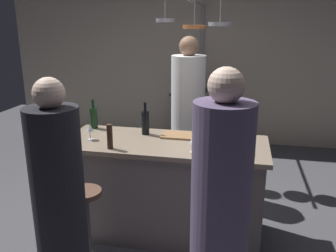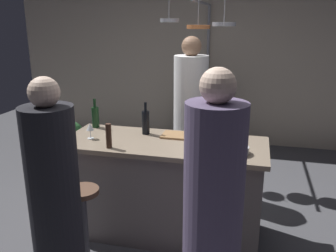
{
  "view_description": "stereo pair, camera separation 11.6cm",
  "coord_description": "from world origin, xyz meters",
  "px_view_note": "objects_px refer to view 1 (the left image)",
  "views": [
    {
      "loc": [
        0.64,
        -2.89,
        1.92
      ],
      "look_at": [
        0.0,
        0.15,
        1.0
      ],
      "focal_mm": 37.99,
      "sensor_mm": 36.0,
      "label": 1
    },
    {
      "loc": [
        0.75,
        -2.86,
        1.92
      ],
      "look_at": [
        0.0,
        0.15,
        1.0
      ],
      "focal_mm": 37.99,
      "sensor_mm": 36.0,
      "label": 2
    }
  ],
  "objects_px": {
    "bar_stool_right": "(218,242)",
    "wine_glass_near_left_guest": "(90,128)",
    "pepper_mill": "(110,137)",
    "wine_bottle_red": "(94,117)",
    "cutting_board": "(180,135)",
    "mixing_bowl_wooden": "(215,136)",
    "chef": "(188,123)",
    "wine_bottle_dark": "(145,122)",
    "wine_glass_near_right_guest": "(194,140)",
    "potted_plant": "(66,137)",
    "wine_glass_by_chef": "(205,140)",
    "mixing_bowl_steel": "(238,149)",
    "wine_bottle_rose": "(207,132)",
    "bar_stool_left": "(87,226)",
    "guest_left": "(60,207)",
    "guest_right": "(220,217)",
    "stove_range": "(198,119)"
  },
  "relations": [
    {
      "from": "pepper_mill",
      "to": "wine_bottle_red",
      "type": "relative_size",
      "value": 0.73
    },
    {
      "from": "wine_glass_near_right_guest",
      "to": "potted_plant",
      "type": "bearing_deg",
      "value": 139.42
    },
    {
      "from": "wine_bottle_dark",
      "to": "cutting_board",
      "type": "bearing_deg",
      "value": 0.05
    },
    {
      "from": "pepper_mill",
      "to": "wine_glass_near_right_guest",
      "type": "bearing_deg",
      "value": 4.31
    },
    {
      "from": "bar_stool_left",
      "to": "cutting_board",
      "type": "bearing_deg",
      "value": 53.26
    },
    {
      "from": "cutting_board",
      "to": "wine_bottle_red",
      "type": "distance_m",
      "value": 0.89
    },
    {
      "from": "mixing_bowl_wooden",
      "to": "wine_bottle_red",
      "type": "bearing_deg",
      "value": 174.02
    },
    {
      "from": "wine_bottle_dark",
      "to": "mixing_bowl_steel",
      "type": "distance_m",
      "value": 0.92
    },
    {
      "from": "bar_stool_right",
      "to": "wine_glass_near_left_guest",
      "type": "relative_size",
      "value": 4.66
    },
    {
      "from": "pepper_mill",
      "to": "wine_bottle_rose",
      "type": "distance_m",
      "value": 0.81
    },
    {
      "from": "mixing_bowl_wooden",
      "to": "wine_bottle_rose",
      "type": "bearing_deg",
      "value": -107.4
    },
    {
      "from": "wine_bottle_dark",
      "to": "wine_glass_near_left_guest",
      "type": "distance_m",
      "value": 0.51
    },
    {
      "from": "guest_right",
      "to": "cutting_board",
      "type": "height_order",
      "value": "guest_right"
    },
    {
      "from": "bar_stool_left",
      "to": "cutting_board",
      "type": "distance_m",
      "value": 1.13
    },
    {
      "from": "cutting_board",
      "to": "bar_stool_right",
      "type": "bearing_deg",
      "value": -61.32
    },
    {
      "from": "wine_bottle_red",
      "to": "wine_glass_near_right_guest",
      "type": "distance_m",
      "value": 1.16
    },
    {
      "from": "wine_glass_by_chef",
      "to": "mixing_bowl_steel",
      "type": "bearing_deg",
      "value": 11.2
    },
    {
      "from": "stove_range",
      "to": "bar_stool_right",
      "type": "relative_size",
      "value": 1.31
    },
    {
      "from": "guest_left",
      "to": "chef",
      "type": "bearing_deg",
      "value": 73.99
    },
    {
      "from": "bar_stool_left",
      "to": "chef",
      "type": "bearing_deg",
      "value": 70.21
    },
    {
      "from": "cutting_board",
      "to": "mixing_bowl_wooden",
      "type": "distance_m",
      "value": 0.33
    },
    {
      "from": "cutting_board",
      "to": "potted_plant",
      "type": "bearing_deg",
      "value": 143.63
    },
    {
      "from": "guest_left",
      "to": "wine_glass_by_chef",
      "type": "bearing_deg",
      "value": 42.92
    },
    {
      "from": "stove_range",
      "to": "guest_left",
      "type": "xyz_separation_m",
      "value": [
        -0.49,
        -3.45,
        0.3
      ]
    },
    {
      "from": "wine_bottle_red",
      "to": "wine_glass_near_left_guest",
      "type": "distance_m",
      "value": 0.36
    },
    {
      "from": "stove_range",
      "to": "wine_bottle_red",
      "type": "height_order",
      "value": "wine_bottle_red"
    },
    {
      "from": "pepper_mill",
      "to": "wine_glass_near_left_guest",
      "type": "bearing_deg",
      "value": 144.52
    },
    {
      "from": "potted_plant",
      "to": "pepper_mill",
      "type": "distance_m",
      "value": 2.44
    },
    {
      "from": "guest_right",
      "to": "wine_glass_by_chef",
      "type": "xyz_separation_m",
      "value": [
        -0.18,
        0.77,
        0.22
      ]
    },
    {
      "from": "potted_plant",
      "to": "wine_glass_near_right_guest",
      "type": "xyz_separation_m",
      "value": [
        2.11,
        -1.81,
        0.71
      ]
    },
    {
      "from": "chef",
      "to": "wine_bottle_dark",
      "type": "height_order",
      "value": "chef"
    },
    {
      "from": "chef",
      "to": "mixing_bowl_steel",
      "type": "xyz_separation_m",
      "value": [
        0.57,
        -1.07,
        0.11
      ]
    },
    {
      "from": "bar_stool_right",
      "to": "cutting_board",
      "type": "height_order",
      "value": "cutting_board"
    },
    {
      "from": "pepper_mill",
      "to": "wine_glass_by_chef",
      "type": "xyz_separation_m",
      "value": [
        0.78,
        0.07,
        0.0
      ]
    },
    {
      "from": "potted_plant",
      "to": "wine_bottle_rose",
      "type": "distance_m",
      "value": 2.83
    },
    {
      "from": "wine_glass_by_chef",
      "to": "mixing_bowl_wooden",
      "type": "distance_m",
      "value": 0.35
    },
    {
      "from": "chef",
      "to": "wine_glass_near_left_guest",
      "type": "height_order",
      "value": "chef"
    },
    {
      "from": "stove_range",
      "to": "wine_glass_by_chef",
      "type": "xyz_separation_m",
      "value": [
        0.37,
        -2.65,
        0.56
      ]
    },
    {
      "from": "bar_stool_left",
      "to": "pepper_mill",
      "type": "bearing_deg",
      "value": 76.28
    },
    {
      "from": "bar_stool_right",
      "to": "wine_bottle_rose",
      "type": "bearing_deg",
      "value": 105.79
    },
    {
      "from": "cutting_board",
      "to": "wine_bottle_rose",
      "type": "relative_size",
      "value": 1.03
    },
    {
      "from": "chef",
      "to": "guest_left",
      "type": "distance_m",
      "value": 2.0
    },
    {
      "from": "cutting_board",
      "to": "mixing_bowl_wooden",
      "type": "relative_size",
      "value": 1.74
    },
    {
      "from": "cutting_board",
      "to": "mixing_bowl_wooden",
      "type": "bearing_deg",
      "value": -6.54
    },
    {
      "from": "guest_right",
      "to": "pepper_mill",
      "type": "bearing_deg",
      "value": 143.76
    },
    {
      "from": "potted_plant",
      "to": "guest_left",
      "type": "bearing_deg",
      "value": -62.73
    },
    {
      "from": "potted_plant",
      "to": "wine_bottle_red",
      "type": "xyz_separation_m",
      "value": [
        1.05,
        -1.33,
        0.71
      ]
    },
    {
      "from": "wine_glass_by_chef",
      "to": "guest_left",
      "type": "bearing_deg",
      "value": -137.08
    },
    {
      "from": "wine_bottle_red",
      "to": "wine_bottle_rose",
      "type": "distance_m",
      "value": 1.18
    },
    {
      "from": "wine_bottle_rose",
      "to": "mixing_bowl_wooden",
      "type": "bearing_deg",
      "value": 72.6
    }
  ]
}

